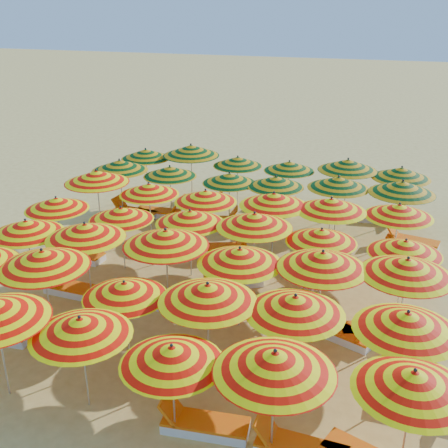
# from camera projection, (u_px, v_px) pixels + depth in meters

# --- Properties ---
(ground) EXTENTS (120.00, 120.00, 0.00)m
(ground) POSITION_uv_depth(u_px,v_px,m) (219.00, 280.00, 16.76)
(ground) COLOR #E3C465
(ground) RESTS_ON ground
(umbrella_2) EXTENTS (2.61, 2.61, 2.17)m
(umbrella_2) POSITION_uv_depth(u_px,v_px,m) (80.00, 327.00, 10.97)
(umbrella_2) COLOR silver
(umbrella_2) RESTS_ON ground
(umbrella_3) EXTENTS (2.58, 2.58, 2.09)m
(umbrella_3) POSITION_uv_depth(u_px,v_px,m) (172.00, 355.00, 10.23)
(umbrella_3) COLOR silver
(umbrella_3) RESTS_ON ground
(umbrella_4) EXTENTS (2.80, 2.80, 2.34)m
(umbrella_4) POSITION_uv_depth(u_px,v_px,m) (275.00, 362.00, 9.68)
(umbrella_4) COLOR silver
(umbrella_4) RESTS_ON ground
(umbrella_5) EXTENTS (2.45, 2.45, 2.21)m
(umbrella_5) POSITION_uv_depth(u_px,v_px,m) (414.00, 381.00, 9.39)
(umbrella_5) COLOR silver
(umbrella_5) RESTS_ON ground
(umbrella_7) EXTENTS (2.35, 2.35, 2.38)m
(umbrella_7) POSITION_uv_depth(u_px,v_px,m) (43.00, 259.00, 13.31)
(umbrella_7) COLOR silver
(umbrella_7) RESTS_ON ground
(umbrella_8) EXTENTS (2.41, 2.41, 2.04)m
(umbrella_8) POSITION_uv_depth(u_px,v_px,m) (124.00, 290.00, 12.55)
(umbrella_8) COLOR silver
(umbrella_8) RESTS_ON ground
(umbrella_9) EXTENTS (2.49, 2.49, 2.30)m
(umbrella_9) POSITION_uv_depth(u_px,v_px,m) (208.00, 293.00, 11.95)
(umbrella_9) COLOR silver
(umbrella_9) RESTS_ON ground
(umbrella_10) EXTENTS (2.15, 2.15, 2.24)m
(umbrella_10) POSITION_uv_depth(u_px,v_px,m) (295.00, 305.00, 11.61)
(umbrella_10) COLOR silver
(umbrella_10) RESTS_ON ground
(umbrella_11) EXTENTS (2.49, 2.49, 2.25)m
(umbrella_11) POSITION_uv_depth(u_px,v_px,m) (407.00, 322.00, 11.00)
(umbrella_11) COLOR silver
(umbrella_11) RESTS_ON ground
(umbrella_12) EXTENTS (2.44, 2.44, 2.18)m
(umbrella_12) POSITION_uv_depth(u_px,v_px,m) (26.00, 227.00, 15.55)
(umbrella_12) COLOR silver
(umbrella_12) RESTS_ON ground
(umbrella_13) EXTENTS (2.45, 2.45, 2.30)m
(umbrella_13) POSITION_uv_depth(u_px,v_px,m) (85.00, 231.00, 15.03)
(umbrella_13) COLOR silver
(umbrella_13) RESTS_ON ground
(umbrella_14) EXTENTS (2.73, 2.73, 2.39)m
(umbrella_14) POSITION_uv_depth(u_px,v_px,m) (166.00, 238.00, 14.42)
(umbrella_14) COLOR silver
(umbrella_14) RESTS_ON ground
(umbrella_15) EXTENTS (2.81, 2.81, 2.25)m
(umbrella_15) POSITION_uv_depth(u_px,v_px,m) (240.00, 256.00, 13.72)
(umbrella_15) COLOR silver
(umbrella_15) RESTS_ON ground
(umbrella_16) EXTENTS (2.66, 2.66, 2.34)m
(umbrella_16) POSITION_uv_depth(u_px,v_px,m) (323.00, 260.00, 13.32)
(umbrella_16) COLOR silver
(umbrella_16) RESTS_ON ground
(umbrella_17) EXTENTS (2.81, 2.81, 2.35)m
(umbrella_17) POSITION_uv_depth(u_px,v_px,m) (407.00, 267.00, 12.98)
(umbrella_17) COLOR silver
(umbrella_17) RESTS_ON ground
(umbrella_18) EXTENTS (2.40, 2.40, 2.11)m
(umbrella_18) POSITION_uv_depth(u_px,v_px,m) (56.00, 204.00, 17.43)
(umbrella_18) COLOR silver
(umbrella_18) RESTS_ON ground
(umbrella_19) EXTENTS (2.11, 2.11, 2.07)m
(umbrella_19) POSITION_uv_depth(u_px,v_px,m) (121.00, 214.00, 16.74)
(umbrella_19) COLOR silver
(umbrella_19) RESTS_ON ground
(umbrella_20) EXTENTS (2.63, 2.63, 2.16)m
(umbrella_20) POSITION_uv_depth(u_px,v_px,m) (190.00, 217.00, 16.28)
(umbrella_20) COLOR silver
(umbrella_20) RESTS_ON ground
(umbrella_21) EXTENTS (2.64, 2.64, 2.30)m
(umbrella_21) POSITION_uv_depth(u_px,v_px,m) (254.00, 221.00, 15.70)
(umbrella_21) COLOR silver
(umbrella_21) RESTS_ON ground
(umbrella_22) EXTENTS (2.01, 2.01, 2.08)m
(umbrella_22) POSITION_uv_depth(u_px,v_px,m) (322.00, 236.00, 15.22)
(umbrella_22) COLOR silver
(umbrella_22) RESTS_ON ground
(umbrella_23) EXTENTS (2.23, 2.23, 2.06)m
(umbrella_23) POSITION_uv_depth(u_px,v_px,m) (405.00, 247.00, 14.59)
(umbrella_23) COLOR silver
(umbrella_23) RESTS_ON ground
(umbrella_24) EXTENTS (2.44, 2.44, 2.36)m
(umbrella_24) POSITION_uv_depth(u_px,v_px,m) (96.00, 177.00, 19.22)
(umbrella_24) COLOR silver
(umbrella_24) RESTS_ON ground
(umbrella_25) EXTENTS (2.63, 2.63, 2.12)m
(umbrella_25) POSITION_uv_depth(u_px,v_px,m) (149.00, 189.00, 18.66)
(umbrella_25) COLOR silver
(umbrella_25) RESTS_ON ground
(umbrella_26) EXTENTS (2.13, 2.13, 2.14)m
(umbrella_26) POSITION_uv_depth(u_px,v_px,m) (206.00, 196.00, 17.97)
(umbrella_26) COLOR silver
(umbrella_26) RESTS_ON ground
(umbrella_27) EXTENTS (2.40, 2.40, 2.29)m
(umbrella_27) POSITION_uv_depth(u_px,v_px,m) (274.00, 200.00, 17.33)
(umbrella_27) COLOR silver
(umbrella_27) RESTS_ON ground
(umbrella_28) EXTENTS (2.58, 2.58, 2.28)m
(umbrella_28) POSITION_uv_depth(u_px,v_px,m) (331.00, 205.00, 16.91)
(umbrella_28) COLOR silver
(umbrella_28) RESTS_ON ground
(umbrella_29) EXTENTS (2.18, 2.18, 2.18)m
(umbrella_29) POSITION_uv_depth(u_px,v_px,m) (399.00, 211.00, 16.71)
(umbrella_29) COLOR silver
(umbrella_29) RESTS_ON ground
(umbrella_30) EXTENTS (2.32, 2.32, 2.23)m
(umbrella_30) POSITION_uv_depth(u_px,v_px,m) (120.00, 165.00, 20.88)
(umbrella_30) COLOR silver
(umbrella_30) RESTS_ON ground
(umbrella_31) EXTENTS (2.55, 2.55, 2.09)m
(umbrella_31) POSITION_uv_depth(u_px,v_px,m) (170.00, 171.00, 20.59)
(umbrella_31) COLOR silver
(umbrella_31) RESTS_ON ground
(umbrella_32) EXTENTS (2.37, 2.37, 2.05)m
(umbrella_32) POSITION_uv_depth(u_px,v_px,m) (229.00, 178.00, 19.94)
(umbrella_32) COLOR silver
(umbrella_32) RESTS_ON ground
(umbrella_33) EXTENTS (2.48, 2.48, 2.10)m
(umbrella_33) POSITION_uv_depth(u_px,v_px,m) (276.00, 182.00, 19.46)
(umbrella_33) COLOR silver
(umbrella_33) RESTS_ON ground
(umbrella_34) EXTENTS (2.74, 2.74, 2.23)m
(umbrella_34) POSITION_uv_depth(u_px,v_px,m) (338.00, 183.00, 19.02)
(umbrella_34) COLOR silver
(umbrella_34) RESTS_ON ground
(umbrella_35) EXTENTS (2.86, 2.86, 2.31)m
(umbrella_35) POSITION_uv_depth(u_px,v_px,m) (402.00, 187.00, 18.31)
(umbrella_35) COLOR silver
(umbrella_35) RESTS_ON ground
(umbrella_36) EXTENTS (2.63, 2.63, 2.12)m
(umbrella_36) POSITION_uv_depth(u_px,v_px,m) (146.00, 154.00, 22.69)
(umbrella_36) COLOR silver
(umbrella_36) RESTS_ON ground
(umbrella_37) EXTENTS (2.33, 2.33, 2.39)m
(umbrella_37) POSITION_uv_depth(u_px,v_px,m) (191.00, 150.00, 22.30)
(umbrella_37) COLOR silver
(umbrella_37) RESTS_ON ground
(umbrella_38) EXTENTS (2.53, 2.53, 2.05)m
(umbrella_38) POSITION_uv_depth(u_px,v_px,m) (238.00, 161.00, 21.90)
(umbrella_38) COLOR silver
(umbrella_38) RESTS_ON ground
(umbrella_39) EXTENTS (2.23, 2.23, 2.05)m
(umbrella_39) POSITION_uv_depth(u_px,v_px,m) (289.00, 166.00, 21.31)
(umbrella_39) COLOR silver
(umbrella_39) RESTS_ON ground
(umbrella_40) EXTENTS (2.20, 2.20, 2.33)m
(umbrella_40) POSITION_uv_depth(u_px,v_px,m) (348.00, 165.00, 20.62)
(umbrella_40) COLOR silver
(umbrella_40) RESTS_ON ground
(umbrella_41) EXTENTS (2.69, 2.69, 2.23)m
(umbrella_41) POSITION_uv_depth(u_px,v_px,m) (401.00, 173.00, 20.00)
(umbrella_41) COLOR silver
(umbrella_41) RESTS_ON ground
(lounger_1) EXTENTS (1.77, 0.69, 0.69)m
(lounger_1) POSITION_uv_depth(u_px,v_px,m) (203.00, 424.00, 10.96)
(lounger_1) COLOR white
(lounger_1) RESTS_ON ground
(lounger_5) EXTENTS (1.83, 1.13, 0.69)m
(lounger_5) POSITION_uv_depth(u_px,v_px,m) (30.00, 326.00, 14.15)
(lounger_5) COLOR white
(lounger_5) RESTS_ON ground
(lounger_6) EXTENTS (1.76, 0.68, 0.69)m
(lounger_6) POSITION_uv_depth(u_px,v_px,m) (426.00, 404.00, 11.51)
(lounger_6) COLOR white
(lounger_6) RESTS_ON ground
(lounger_7) EXTENTS (1.77, 0.71, 0.69)m
(lounger_7) POSITION_uv_depth(u_px,v_px,m) (73.00, 289.00, 15.92)
(lounger_7) COLOR white
(lounger_7) RESTS_ON ground
(lounger_8) EXTENTS (1.75, 0.65, 0.69)m
(lounger_8) POSITION_uv_depth(u_px,v_px,m) (191.00, 305.00, 15.10)
(lounger_8) COLOR white
(lounger_8) RESTS_ON ground
(lounger_9) EXTENTS (1.82, 1.22, 0.69)m
(lounger_9) POSITION_uv_depth(u_px,v_px,m) (341.00, 333.00, 13.88)
(lounger_9) COLOR white
(lounger_9) RESTS_ON ground
(lounger_10) EXTENTS (1.83, 1.07, 0.69)m
(lounger_10) POSITION_uv_depth(u_px,v_px,m) (376.00, 330.00, 13.98)
(lounger_10) COLOR white
(lounger_10) RESTS_ON ground
(lounger_11) EXTENTS (1.80, 0.84, 0.69)m
(lounger_11) POSITION_uv_depth(u_px,v_px,m) (78.00, 254.00, 18.03)
(lounger_11) COLOR white
(lounger_11) RESTS_ON ground
(lounger_12) EXTENTS (1.82, 1.25, 0.69)m
(lounger_12) POSITION_uv_depth(u_px,v_px,m) (232.00, 280.00, 16.40)
(lounger_12) COLOR white
(lounger_12) RESTS_ON ground
(lounger_13) EXTENTS (1.83, 1.09, 0.69)m
(lounger_13) POSITION_uv_depth(u_px,v_px,m) (223.00, 249.00, 18.39)
(lounger_13) COLOR white
(lounger_13) RESTS_ON ground
(lounger_14) EXTENTS (1.80, 0.83, 0.69)m
(lounger_14) POSITION_uv_depth(u_px,v_px,m) (134.00, 213.00, 21.38)
(lounger_14) COLOR white
(lounger_14) RESTS_ON ground
(lounger_15) EXTENTS (1.76, 0.67, 0.69)m
(lounger_15) POSITION_uv_depth(u_px,v_px,m) (160.00, 212.00, 21.40)
(lounger_15) COLOR white
(lounger_15) RESTS_ON ground
(lounger_16) EXTENTS (1.82, 0.97, 0.69)m
(lounger_16) POSITION_uv_depth(u_px,v_px,m) (215.00, 221.00, 20.59)
(lounger_16) COLOR white
(lounger_16) RESTS_ON ground
(lounger_17) EXTENTS (1.82, 0.95, 0.69)m
(lounger_17) POSITION_uv_depth(u_px,v_px,m) (411.00, 241.00, 18.92)
(lounger_17) COLOR white
(lounger_17) RESTS_ON ground
(lounger_18) EXTENTS (1.81, 0.89, 0.69)m
(lounger_18) POSITION_uv_depth(u_px,v_px,m) (205.00, 199.00, 22.73)
(lounger_18) COLOR white
(lounger_18) RESTS_ON ground
(lounger_19) EXTENTS (1.83, 1.04, 0.69)m
(lounger_19) POSITION_uv_depth(u_px,v_px,m) (273.00, 208.00, 21.85)
(lounger_19) COLOR white
(lounger_19) RESTS_ON ground
(lounger_20) EXTENTS (1.78, 0.76, 0.69)m
(lounger_20) POSITION_uv_depth(u_px,v_px,m) (381.00, 217.00, 20.94)
(lounger_20) COLOR white
(lounger_20) RESTS_ON ground
(beachgoer_a) EXTENTS (0.56, 0.44, 1.34)m
(beachgoer_a) POSITION_uv_depth(u_px,v_px,m) (309.00, 290.00, 14.80)
(beachgoer_a) COLOR tan
(beachgoer_a) RESTS_ON ground
(beachgoer_b) EXTENTS (0.92, 0.82, 1.58)m
(beachgoer_b) POSITION_uv_depth(u_px,v_px,m) (222.00, 277.00, 15.26)
(beachgoer_b) COLOR tan
(beachgoer_b) RESTS_ON ground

